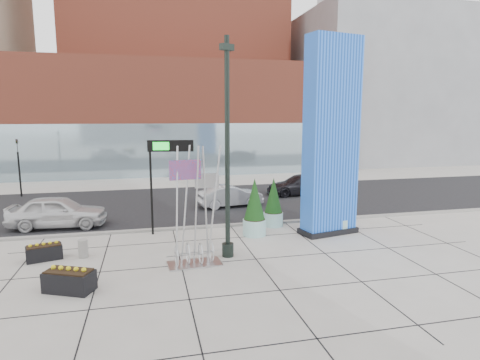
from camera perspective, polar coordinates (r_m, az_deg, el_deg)
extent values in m
plane|color=#9E9991|center=(17.20, -1.88, -10.32)|extent=(160.00, 160.00, 0.00)
cube|color=black|center=(26.72, -6.07, -3.26)|extent=(80.00, 12.00, 0.02)
cube|color=gray|center=(20.94, -4.03, -6.58)|extent=(80.00, 0.30, 0.12)
cube|color=#99402C|center=(43.11, -7.69, 8.77)|extent=(34.00, 10.00, 11.00)
cube|color=#8CA5B2|center=(38.47, -6.91, 4.27)|extent=(34.00, 0.60, 5.00)
cube|color=slate|center=(56.17, 18.59, 12.03)|extent=(20.00, 18.00, 18.00)
cube|color=#0B3BAB|center=(19.63, 12.85, 5.89)|extent=(2.77, 1.58, 9.39)
cube|color=black|center=(20.39, 12.39, -7.01)|extent=(3.02, 1.82, 0.26)
cylinder|color=black|center=(15.88, -1.82, 4.22)|extent=(0.20, 0.20, 8.74)
cylinder|color=black|center=(16.74, -1.75, -9.89)|extent=(0.48, 0.48, 0.55)
cube|color=black|center=(16.03, -1.89, 18.37)|extent=(0.60, 0.44, 0.24)
cube|color=silver|center=(16.05, -6.49, -11.73)|extent=(2.11, 1.16, 0.06)
cylinder|color=silver|center=(15.15, -9.02, -3.94)|extent=(0.07, 0.07, 4.66)
cylinder|color=silver|center=(15.49, -7.74, -3.62)|extent=(0.07, 0.07, 4.66)
cylinder|color=silver|center=(15.30, -6.26, -3.75)|extent=(0.07, 0.07, 4.66)
cylinder|color=silver|center=(15.63, -4.85, -3.46)|extent=(0.07, 0.07, 4.66)
cylinder|color=silver|center=(15.26, -3.76, -3.75)|extent=(0.07, 0.07, 4.66)
torus|color=silver|center=(15.76, -9.05, -10.56)|extent=(0.12, 0.85, 0.85)
torus|color=silver|center=(15.97, -7.40, -10.25)|extent=(0.12, 0.85, 0.85)
torus|color=silver|center=(15.85, -5.63, -10.38)|extent=(0.12, 0.85, 0.85)
torus|color=silver|center=(16.08, -4.05, -10.06)|extent=(0.12, 0.85, 0.85)
cube|color=red|center=(15.11, -7.80, 1.44)|extent=(1.21, 0.23, 0.75)
cube|color=silver|center=(15.37, -4.68, -0.13)|extent=(0.93, 0.08, 0.56)
cylinder|color=gray|center=(17.75, -21.41, -9.06)|extent=(0.39, 0.39, 0.75)
cylinder|color=black|center=(19.69, -12.50, -1.21)|extent=(0.11, 0.11, 4.53)
cube|color=black|center=(19.46, -9.85, 4.84)|extent=(2.16, 0.51, 0.54)
cube|color=#19D833|center=(19.32, -11.11, 4.78)|extent=(0.75, 0.13, 0.38)
cylinder|color=#90C2BF|center=(20.67, 13.87, -6.24)|extent=(0.98, 0.98, 0.68)
cylinder|color=black|center=(20.58, 13.91, -5.32)|extent=(0.90, 0.90, 0.06)
cone|color=black|center=(20.38, 14.00, -2.93)|extent=(0.88, 0.88, 1.76)
cylinder|color=#90C2BF|center=(21.21, 4.75, -5.56)|extent=(1.02, 1.02, 0.72)
cylinder|color=black|center=(21.12, 4.76, -4.62)|extent=(0.94, 0.94, 0.06)
cone|color=black|center=(20.92, 4.79, -2.16)|extent=(0.92, 0.92, 1.84)
cylinder|color=#90C2BF|center=(19.54, 2.06, -6.72)|extent=(1.12, 1.12, 0.78)
cylinder|color=black|center=(19.43, 2.06, -5.61)|extent=(1.03, 1.03, 0.07)
cone|color=black|center=(19.20, 2.08, -2.70)|extent=(1.01, 1.01, 2.02)
cube|color=black|center=(18.14, -26.08, -9.29)|extent=(1.46, 1.01, 0.57)
cube|color=black|center=(18.05, -26.15, -8.38)|extent=(1.34, 0.89, 0.06)
cube|color=black|center=(14.72, -23.11, -13.12)|extent=(1.75, 1.36, 0.67)
cube|color=black|center=(14.59, -23.20, -11.82)|extent=(1.60, 1.22, 0.07)
imported|color=silver|center=(22.73, -24.50, -4.16)|extent=(4.96, 2.30, 1.64)
imported|color=#A0A1A7|center=(25.43, -1.44, -2.30)|extent=(4.32, 2.14, 1.36)
imported|color=black|center=(29.60, 8.52, -0.70)|extent=(5.07, 2.32, 1.44)
cylinder|color=black|center=(32.42, -28.85, 0.69)|extent=(0.12, 0.12, 3.20)
imported|color=black|center=(32.23, -29.13, 4.30)|extent=(0.15, 0.18, 0.90)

